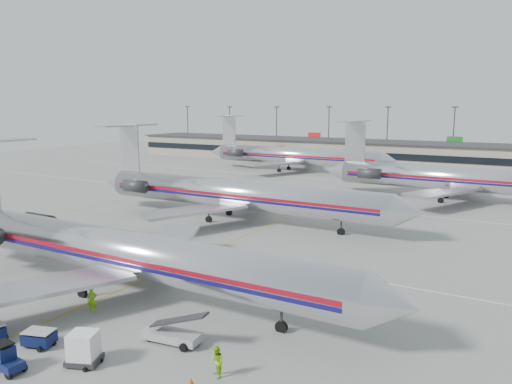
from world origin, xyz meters
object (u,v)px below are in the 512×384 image
Objects in this scene: jet_foreground at (120,251)px; jet_second_row at (232,193)px; uld_container at (84,348)px; belt_loader at (173,334)px; tug_center at (6,359)px.

jet_foreground is 27.89m from jet_second_row.
jet_foreground is 19.79× the size of uld_container.
jet_foreground is at bearing 101.67° from uld_container.
uld_container is at bearing -70.60° from jet_second_row.
jet_foreground is at bearing 144.75° from belt_loader.
jet_foreground is at bearing 109.52° from tug_center.
jet_foreground reaches higher than uld_container.
belt_loader is (6.25, 7.70, -0.14)m from tug_center.
belt_loader reaches higher than uld_container.
tug_center is 0.94× the size of uld_container.
jet_second_row is 10.29× the size of belt_loader.
belt_loader reaches higher than tug_center.
tug_center is (3.33, -12.73, -2.78)m from jet_foreground.
jet_second_row is (-6.37, 27.15, 0.16)m from jet_foreground.
tug_center is 9.92m from belt_loader.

